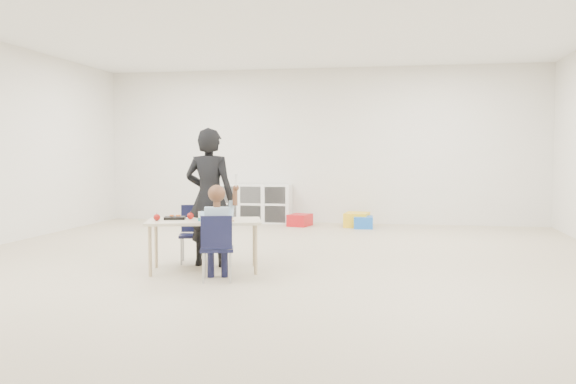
% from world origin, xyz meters
% --- Properties ---
extents(room, '(9.00, 9.02, 2.80)m').
position_xyz_m(room, '(0.00, 0.00, 1.40)').
color(room, '#BEAC92').
rests_on(room, ground).
extents(table, '(1.31, 0.89, 0.55)m').
position_xyz_m(table, '(-0.63, -0.32, 0.28)').
color(table, beige).
rests_on(table, ground).
extents(chair_near, '(0.39, 0.37, 0.66)m').
position_xyz_m(chair_near, '(-0.35, -0.78, 0.33)').
color(chair_near, black).
rests_on(chair_near, ground).
extents(chair_far, '(0.39, 0.37, 0.66)m').
position_xyz_m(chair_far, '(-0.91, 0.14, 0.33)').
color(chair_far, black).
rests_on(chair_far, ground).
extents(child, '(0.54, 0.54, 1.04)m').
position_xyz_m(child, '(-0.35, -0.78, 0.52)').
color(child, '#A7C5E2').
rests_on(child, chair_near).
extents(lunch_tray_near, '(0.25, 0.21, 0.03)m').
position_xyz_m(lunch_tray_near, '(-0.54, -0.25, 0.56)').
color(lunch_tray_near, black).
rests_on(lunch_tray_near, table).
extents(lunch_tray_far, '(0.25, 0.21, 0.03)m').
position_xyz_m(lunch_tray_far, '(-0.96, -0.32, 0.56)').
color(lunch_tray_far, black).
rests_on(lunch_tray_far, table).
extents(milk_carton, '(0.09, 0.09, 0.10)m').
position_xyz_m(milk_carton, '(-0.61, -0.47, 0.60)').
color(milk_carton, white).
rests_on(milk_carton, table).
extents(bread_roll, '(0.09, 0.09, 0.07)m').
position_xyz_m(bread_roll, '(-0.34, -0.37, 0.58)').
color(bread_roll, tan).
rests_on(bread_roll, table).
extents(apple_near, '(0.07, 0.07, 0.07)m').
position_xyz_m(apple_near, '(-0.80, -0.28, 0.59)').
color(apple_near, maroon).
rests_on(apple_near, table).
extents(apple_far, '(0.07, 0.07, 0.07)m').
position_xyz_m(apple_far, '(-1.10, -0.48, 0.59)').
color(apple_far, maroon).
rests_on(apple_far, table).
extents(cubby_shelf, '(1.40, 0.40, 0.70)m').
position_xyz_m(cubby_shelf, '(-1.20, 4.28, 0.35)').
color(cubby_shelf, white).
rests_on(cubby_shelf, ground).
extents(adult, '(0.58, 0.40, 1.54)m').
position_xyz_m(adult, '(-0.67, -0.01, 0.77)').
color(adult, black).
rests_on(adult, ground).
extents(bin_red, '(0.42, 0.49, 0.21)m').
position_xyz_m(bin_red, '(-0.27, 3.91, 0.10)').
color(bin_red, red).
rests_on(bin_red, ground).
extents(bin_yellow, '(0.44, 0.54, 0.24)m').
position_xyz_m(bin_yellow, '(0.71, 3.98, 0.12)').
color(bin_yellow, yellow).
rests_on(bin_yellow, ground).
extents(bin_blue, '(0.34, 0.42, 0.20)m').
position_xyz_m(bin_blue, '(0.83, 3.81, 0.10)').
color(bin_blue, blue).
rests_on(bin_blue, ground).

